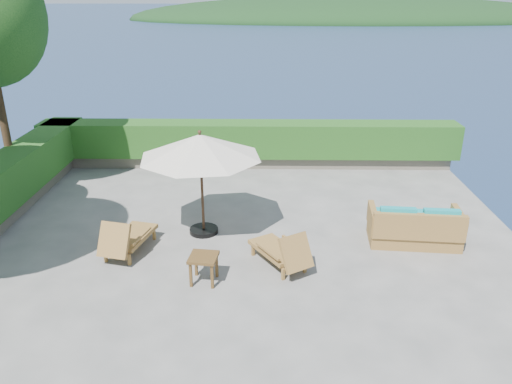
{
  "coord_description": "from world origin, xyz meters",
  "views": [
    {
      "loc": [
        0.46,
        -8.78,
        5.01
      ],
      "look_at": [
        0.3,
        0.8,
        1.1
      ],
      "focal_mm": 35.0,
      "sensor_mm": 36.0,
      "label": 1
    }
  ],
  "objects_px": {
    "lounge_left": "(127,238)",
    "lounge_right": "(282,251)",
    "patio_umbrella": "(200,147)",
    "wicker_loveseat": "(415,228)",
    "side_table": "(204,261)"
  },
  "relations": [
    {
      "from": "lounge_left",
      "to": "lounge_right",
      "type": "relative_size",
      "value": 1.03
    },
    {
      "from": "lounge_left",
      "to": "lounge_right",
      "type": "distance_m",
      "value": 3.16
    },
    {
      "from": "patio_umbrella",
      "to": "wicker_loveseat",
      "type": "distance_m",
      "value": 4.8
    },
    {
      "from": "patio_umbrella",
      "to": "side_table",
      "type": "distance_m",
      "value": 2.53
    },
    {
      "from": "patio_umbrella",
      "to": "lounge_right",
      "type": "xyz_separation_m",
      "value": [
        1.68,
        -1.44,
        -1.63
      ]
    },
    {
      "from": "patio_umbrella",
      "to": "lounge_right",
      "type": "height_order",
      "value": "patio_umbrella"
    },
    {
      "from": "wicker_loveseat",
      "to": "patio_umbrella",
      "type": "bearing_deg",
      "value": 179.53
    },
    {
      "from": "side_table",
      "to": "wicker_loveseat",
      "type": "relative_size",
      "value": 0.29
    },
    {
      "from": "lounge_left",
      "to": "wicker_loveseat",
      "type": "relative_size",
      "value": 0.81
    },
    {
      "from": "lounge_right",
      "to": "side_table",
      "type": "xyz_separation_m",
      "value": [
        -1.45,
        -0.56,
        0.09
      ]
    },
    {
      "from": "patio_umbrella",
      "to": "side_table",
      "type": "xyz_separation_m",
      "value": [
        0.24,
        -2.0,
        -1.53
      ]
    },
    {
      "from": "lounge_right",
      "to": "side_table",
      "type": "height_order",
      "value": "lounge_right"
    },
    {
      "from": "lounge_left",
      "to": "side_table",
      "type": "relative_size",
      "value": 2.84
    },
    {
      "from": "patio_umbrella",
      "to": "lounge_left",
      "type": "distance_m",
      "value": 2.37
    },
    {
      "from": "patio_umbrella",
      "to": "wicker_loveseat",
      "type": "bearing_deg",
      "value": -5.45
    }
  ]
}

